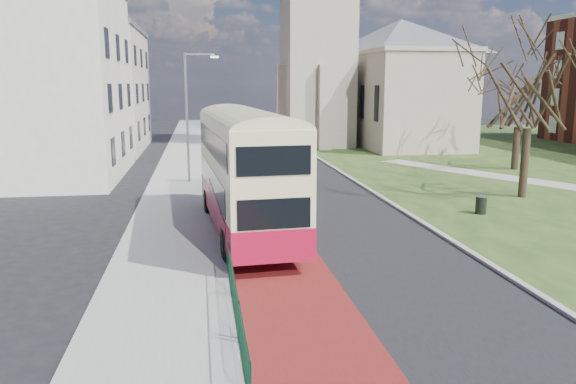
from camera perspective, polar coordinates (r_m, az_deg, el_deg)
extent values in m
plane|color=black|center=(19.25, 2.82, -8.04)|extent=(160.00, 160.00, 0.00)
cube|color=black|center=(38.68, -1.03, 1.66)|extent=(9.00, 120.00, 0.01)
cube|color=#591414|center=(38.40, -5.03, 1.55)|extent=(3.40, 120.00, 0.01)
cube|color=gray|center=(38.33, -10.71, 1.46)|extent=(4.00, 120.00, 0.12)
cube|color=#999993|center=(38.32, -7.72, 1.56)|extent=(0.25, 120.00, 0.13)
cube|color=#999993|center=(41.47, 4.89, 2.33)|extent=(0.25, 80.00, 0.13)
cylinder|color=#0B341F|center=(22.42, -6.66, -2.42)|extent=(0.04, 24.00, 0.04)
cylinder|color=#0B341F|center=(22.66, -6.61, -4.76)|extent=(0.04, 24.00, 0.04)
cube|color=gray|center=(57.32, 3.04, 16.70)|extent=(6.50, 6.50, 24.00)
cube|color=gray|center=(59.39, 11.12, 9.07)|extent=(9.00, 18.00, 9.00)
pyramid|color=#565960|center=(59.71, 11.42, 16.85)|extent=(9.00, 18.00, 3.60)
cube|color=beige|center=(41.10, -23.78, 10.04)|extent=(10.00, 14.00, 12.50)
cube|color=#B5A999|center=(56.74, -19.65, 9.57)|extent=(10.00, 16.00, 11.00)
cube|color=#565960|center=(56.95, -20.03, 15.35)|extent=(10.30, 16.30, 0.50)
cylinder|color=gray|center=(35.88, -10.22, 7.37)|extent=(0.16, 0.16, 8.00)
cylinder|color=gray|center=(35.85, -8.96, 13.65)|extent=(1.80, 0.10, 0.10)
cube|color=silver|center=(35.86, -7.47, 13.45)|extent=(0.50, 0.18, 0.12)
cube|color=maroon|center=(23.76, -4.29, -1.58)|extent=(3.61, 12.19, 1.09)
cube|color=beige|center=(23.39, -4.37, 3.53)|extent=(3.58, 12.13, 3.17)
cube|color=black|center=(23.70, -7.74, 1.15)|extent=(0.74, 9.84, 1.04)
cube|color=black|center=(24.09, -1.22, 1.41)|extent=(0.74, 9.84, 1.04)
cube|color=black|center=(23.15, -7.77, 5.02)|extent=(0.81, 10.80, 0.98)
cube|color=black|center=(23.55, -1.07, 5.22)|extent=(0.81, 10.80, 0.98)
cube|color=black|center=(29.40, -6.09, 3.09)|extent=(2.45, 0.25, 1.15)
cube|color=black|center=(29.22, -6.16, 6.28)|extent=(2.45, 0.25, 0.98)
cube|color=orange|center=(29.18, -6.18, 7.50)|extent=(1.95, 0.23, 0.33)
cylinder|color=black|center=(27.70, -8.16, -1.01)|extent=(0.41, 1.16, 1.14)
cylinder|color=black|center=(28.02, -2.97, -0.77)|extent=(0.41, 1.16, 1.14)
cylinder|color=black|center=(20.26, -6.29, -5.42)|extent=(0.41, 1.16, 1.14)
cylinder|color=black|center=(20.69, 0.76, -5.01)|extent=(0.41, 1.16, 1.14)
cylinder|color=#322619|center=(33.62, 22.90, 2.74)|extent=(0.47, 0.47, 3.82)
cylinder|color=#302218|center=(44.48, 22.14, 4.14)|extent=(0.65, 0.65, 3.10)
cylinder|color=black|center=(28.75, 19.01, -1.28)|extent=(0.68, 0.68, 0.85)
cylinder|color=gray|center=(28.66, 19.07, -0.40)|extent=(0.73, 0.73, 0.06)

